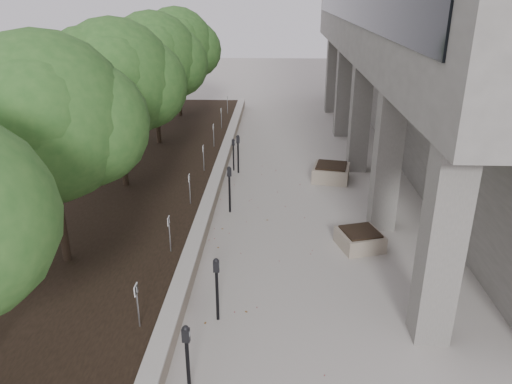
% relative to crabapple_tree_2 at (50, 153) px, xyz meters
% --- Properties ---
extents(ground, '(90.00, 90.00, 0.00)m').
position_rel_crabapple_tree_2_xyz_m(ground, '(4.80, -3.00, -3.12)').
color(ground, '#B0AAA2').
rests_on(ground, ground).
extents(retaining_wall, '(0.39, 26.00, 0.50)m').
position_rel_crabapple_tree_2_xyz_m(retaining_wall, '(2.97, 6.00, -2.87)').
color(retaining_wall, tan).
rests_on(retaining_wall, ground).
extents(planting_bed, '(7.00, 26.00, 0.40)m').
position_rel_crabapple_tree_2_xyz_m(planting_bed, '(-0.70, 6.00, -2.92)').
color(planting_bed, black).
rests_on(planting_bed, ground).
extents(crabapple_tree_2, '(4.60, 4.00, 5.44)m').
position_rel_crabapple_tree_2_xyz_m(crabapple_tree_2, '(0.00, 0.00, 0.00)').
color(crabapple_tree_2, '#2B5922').
rests_on(crabapple_tree_2, planting_bed).
extents(crabapple_tree_3, '(4.60, 4.00, 5.44)m').
position_rel_crabapple_tree_2_xyz_m(crabapple_tree_3, '(0.00, 5.00, 0.00)').
color(crabapple_tree_3, '#2B5922').
rests_on(crabapple_tree_3, planting_bed).
extents(crabapple_tree_4, '(4.60, 4.00, 5.44)m').
position_rel_crabapple_tree_2_xyz_m(crabapple_tree_4, '(0.00, 10.00, 0.00)').
color(crabapple_tree_4, '#2B5922').
rests_on(crabapple_tree_4, planting_bed).
extents(crabapple_tree_5, '(4.60, 4.00, 5.44)m').
position_rel_crabapple_tree_2_xyz_m(crabapple_tree_5, '(0.00, 15.00, 0.00)').
color(crabapple_tree_5, '#2B5922').
rests_on(crabapple_tree_5, planting_bed).
extents(parking_sign_2, '(0.04, 0.22, 0.96)m').
position_rel_crabapple_tree_2_xyz_m(parking_sign_2, '(2.45, -2.50, -2.24)').
color(parking_sign_2, black).
rests_on(parking_sign_2, planting_bed).
extents(parking_sign_3, '(0.04, 0.22, 0.96)m').
position_rel_crabapple_tree_2_xyz_m(parking_sign_3, '(2.45, 0.50, -2.24)').
color(parking_sign_3, black).
rests_on(parking_sign_3, planting_bed).
extents(parking_sign_4, '(0.04, 0.22, 0.96)m').
position_rel_crabapple_tree_2_xyz_m(parking_sign_4, '(2.45, 3.50, -2.24)').
color(parking_sign_4, black).
rests_on(parking_sign_4, planting_bed).
extents(parking_sign_5, '(0.04, 0.22, 0.96)m').
position_rel_crabapple_tree_2_xyz_m(parking_sign_5, '(2.45, 6.50, -2.24)').
color(parking_sign_5, black).
rests_on(parking_sign_5, planting_bed).
extents(parking_sign_6, '(0.04, 0.22, 0.96)m').
position_rel_crabapple_tree_2_xyz_m(parking_sign_6, '(2.45, 9.50, -2.24)').
color(parking_sign_6, black).
rests_on(parking_sign_6, planting_bed).
extents(parking_sign_7, '(0.04, 0.22, 0.96)m').
position_rel_crabapple_tree_2_xyz_m(parking_sign_7, '(2.45, 12.50, -2.24)').
color(parking_sign_7, black).
rests_on(parking_sign_7, planting_bed).
extents(parking_sign_8, '(0.04, 0.22, 0.96)m').
position_rel_crabapple_tree_2_xyz_m(parking_sign_8, '(2.45, 15.50, -2.24)').
color(parking_sign_8, black).
rests_on(parking_sign_8, planting_bed).
extents(parking_meter_1, '(0.15, 0.11, 1.50)m').
position_rel_crabapple_tree_2_xyz_m(parking_meter_1, '(3.65, -3.85, -2.37)').
color(parking_meter_1, black).
rests_on(parking_meter_1, ground).
extents(parking_meter_2, '(0.15, 0.11, 1.49)m').
position_rel_crabapple_tree_2_xyz_m(parking_meter_2, '(3.88, -1.68, -2.38)').
color(parking_meter_2, black).
rests_on(parking_meter_2, ground).
extents(parking_meter_3, '(0.18, 0.15, 1.53)m').
position_rel_crabapple_tree_2_xyz_m(parking_meter_3, '(3.64, 3.80, -2.36)').
color(parking_meter_3, black).
rests_on(parking_meter_3, ground).
extents(parking_meter_4, '(0.14, 0.11, 1.28)m').
position_rel_crabapple_tree_2_xyz_m(parking_meter_4, '(3.43, 7.67, -2.48)').
color(parking_meter_4, black).
rests_on(parking_meter_4, ground).
extents(parking_meter_5, '(0.16, 0.13, 1.50)m').
position_rel_crabapple_tree_2_xyz_m(parking_meter_5, '(3.63, 7.40, -2.37)').
color(parking_meter_5, black).
rests_on(parking_meter_5, ground).
extents(planter_front, '(1.34, 1.34, 0.50)m').
position_rel_crabapple_tree_2_xyz_m(planter_front, '(7.38, 1.65, -2.87)').
color(planter_front, tan).
rests_on(planter_front, ground).
extents(planter_back, '(1.50, 1.50, 0.60)m').
position_rel_crabapple_tree_2_xyz_m(planter_back, '(7.11, 6.80, -2.82)').
color(planter_back, tan).
rests_on(planter_back, ground).
extents(berry_scatter, '(3.30, 14.10, 0.02)m').
position_rel_crabapple_tree_2_xyz_m(berry_scatter, '(4.70, 2.00, -3.11)').
color(berry_scatter, maroon).
rests_on(berry_scatter, ground).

